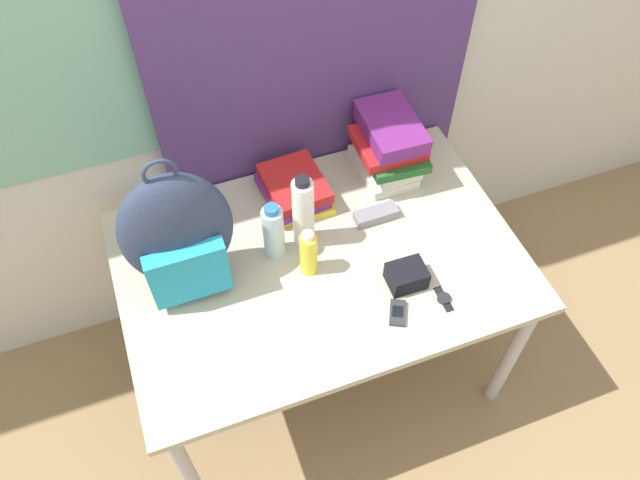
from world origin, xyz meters
The scene contains 14 objects.
ground_plane centered at (0.00, 0.00, 0.00)m, with size 12.00×12.00×0.00m, color #8C704C.
wall_back centered at (0.00, 0.96, 1.25)m, with size 6.00×0.06×2.50m.
curtain_blue centered at (0.16, 0.90, 1.25)m, with size 1.10×0.04×2.50m.
desk centered at (0.00, 0.44, 0.65)m, with size 1.29×0.87×0.72m.
backpack centered at (-0.41, 0.51, 0.94)m, with size 0.33×0.19×0.52m.
book_stack_left centered at (0.01, 0.71, 0.77)m, with size 0.23×0.27×0.09m.
book_stack_center centered at (0.36, 0.72, 0.84)m, with size 0.24×0.30×0.23m.
water_bottle centered at (-0.13, 0.51, 0.83)m, with size 0.07×0.07×0.22m.
sports_bottle centered at (-0.02, 0.53, 0.86)m, with size 0.07×0.07×0.30m.
sunscreen_bottle centered at (-0.05, 0.41, 0.81)m, with size 0.05×0.05×0.18m.
cell_phone centered at (0.15, 0.16, 0.73)m, with size 0.08×0.10×0.02m.
sunglasses_case centered at (0.24, 0.53, 0.74)m, with size 0.15×0.06×0.04m.
camera_pouch centered at (0.22, 0.26, 0.76)m, with size 0.12×0.10×0.07m.
wristwatch centered at (0.30, 0.16, 0.73)m, with size 0.04×0.09×0.01m.
Camera 1 is at (-0.41, -0.67, 2.36)m, focal length 35.00 mm.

